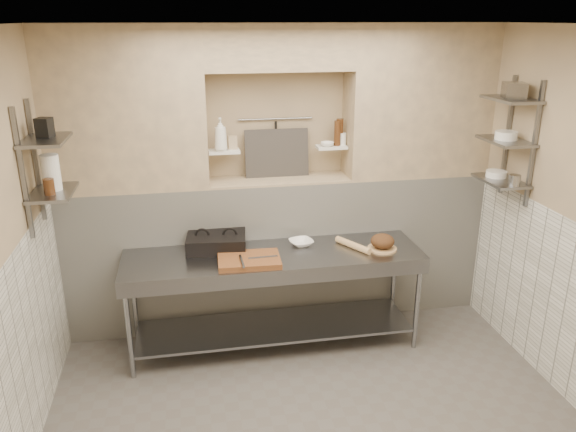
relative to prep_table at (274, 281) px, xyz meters
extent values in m
cube|color=silver|center=(0.14, -1.18, 2.21)|extent=(4.00, 3.90, 0.10)
cube|color=tan|center=(0.14, 0.82, 0.76)|extent=(4.00, 0.10, 2.80)
cube|color=white|center=(0.14, 0.57, 0.06)|extent=(4.00, 0.40, 1.40)
cube|color=tan|center=(0.14, 0.57, 0.77)|extent=(1.30, 0.40, 0.02)
cube|color=tan|center=(-1.18, 0.57, 1.46)|extent=(1.35, 0.40, 1.40)
cube|color=tan|center=(1.47, 0.57, 1.46)|extent=(1.35, 0.40, 1.40)
cube|color=tan|center=(0.14, 0.57, 1.96)|extent=(1.30, 0.40, 0.40)
cube|color=white|center=(-1.85, -1.18, 0.06)|extent=(0.02, 3.90, 1.40)
cube|color=white|center=(-0.36, 0.57, 1.06)|extent=(0.28, 0.16, 0.02)
cube|color=white|center=(0.64, 0.57, 1.06)|extent=(0.28, 0.16, 0.02)
cylinder|color=gray|center=(0.14, 0.74, 1.31)|extent=(0.70, 0.02, 0.02)
cylinder|color=black|center=(0.14, 0.72, 1.14)|extent=(0.02, 0.02, 0.30)
cube|color=#383330|center=(0.14, 0.67, 1.00)|extent=(0.60, 0.08, 0.45)
cube|color=slate|center=(-1.83, 0.07, 1.16)|extent=(0.03, 0.03, 0.95)
cube|color=slate|center=(-1.83, -0.33, 1.16)|extent=(0.03, 0.03, 0.95)
cube|color=slate|center=(-1.70, -0.13, 0.96)|extent=(0.30, 0.50, 0.02)
cube|color=slate|center=(-1.70, -0.13, 1.36)|extent=(0.30, 0.50, 0.03)
cube|color=slate|center=(2.12, 0.07, 1.21)|extent=(0.03, 0.03, 1.05)
cube|color=slate|center=(2.12, -0.33, 1.21)|extent=(0.03, 0.03, 1.05)
cube|color=slate|center=(1.98, -0.13, 0.86)|extent=(0.30, 0.50, 0.02)
cube|color=slate|center=(1.98, -0.13, 1.21)|extent=(0.30, 0.50, 0.02)
cube|color=slate|center=(1.98, -0.13, 1.56)|extent=(0.30, 0.50, 0.03)
cube|color=gray|center=(0.00, 0.02, 0.24)|extent=(2.60, 0.70, 0.04)
cube|color=gray|center=(0.00, 0.02, -0.46)|extent=(2.45, 0.60, 0.03)
cube|color=gray|center=(0.00, -0.31, 0.18)|extent=(2.60, 0.02, 0.12)
cylinder|color=gray|center=(-1.24, -0.27, -0.21)|extent=(0.04, 0.04, 0.86)
cylinder|color=gray|center=(-1.24, 0.31, -0.21)|extent=(0.04, 0.04, 0.86)
cylinder|color=gray|center=(1.24, -0.27, -0.21)|extent=(0.04, 0.04, 0.86)
cylinder|color=gray|center=(1.24, 0.31, -0.21)|extent=(0.04, 0.04, 0.86)
cube|color=black|center=(-0.48, 0.21, 0.30)|extent=(0.55, 0.42, 0.09)
cube|color=black|center=(-0.48, 0.21, 0.37)|extent=(0.55, 0.42, 0.05)
cube|color=brown|center=(-0.23, -0.13, 0.28)|extent=(0.53, 0.38, 0.05)
cube|color=gray|center=(-0.12, -0.14, 0.31)|extent=(0.25, 0.04, 0.01)
cylinder|color=gray|center=(-0.30, -0.21, 0.31)|extent=(0.03, 0.24, 0.02)
imported|color=white|center=(0.28, 0.16, 0.28)|extent=(0.25, 0.25, 0.05)
cylinder|color=tan|center=(0.72, 0.01, 0.29)|extent=(0.25, 0.37, 0.06)
cylinder|color=tan|center=(0.96, -0.06, 0.27)|extent=(0.26, 0.26, 0.01)
ellipsoid|color=#4C2D19|center=(0.96, -0.06, 0.34)|extent=(0.21, 0.21, 0.13)
imported|color=white|center=(-0.39, 0.53, 1.22)|extent=(0.13, 0.13, 0.30)
cube|color=tan|center=(-0.27, 0.61, 1.13)|extent=(0.08, 0.08, 0.12)
imported|color=white|center=(0.60, 0.55, 1.09)|extent=(0.15, 0.15, 0.04)
cylinder|color=#442410|center=(0.73, 0.60, 1.19)|extent=(0.07, 0.07, 0.24)
cylinder|color=#442410|center=(0.69, 0.56, 1.19)|extent=(0.06, 0.06, 0.23)
cylinder|color=white|center=(0.75, 0.58, 1.13)|extent=(0.07, 0.07, 0.11)
cylinder|color=white|center=(-1.70, -0.11, 1.11)|extent=(0.14, 0.14, 0.27)
cylinder|color=#442410|center=(-1.70, -0.22, 1.03)|extent=(0.08, 0.08, 0.12)
cube|color=black|center=(-1.70, -0.10, 1.44)|extent=(0.13, 0.13, 0.14)
cylinder|color=white|center=(1.98, -0.05, 0.90)|extent=(0.18, 0.18, 0.05)
cylinder|color=gray|center=(1.98, -0.34, 0.92)|extent=(0.09, 0.09, 0.09)
cylinder|color=white|center=(1.98, -0.13, 1.25)|extent=(0.19, 0.19, 0.07)
cube|color=gray|center=(1.98, -0.16, 1.63)|extent=(0.22, 0.24, 0.13)
camera|label=1|loc=(-0.70, -4.41, 2.20)|focal=35.00mm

